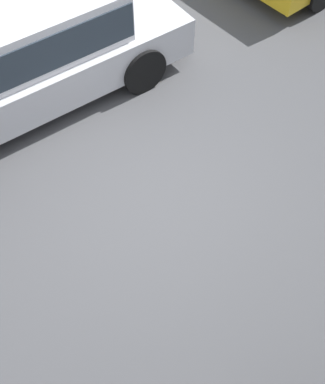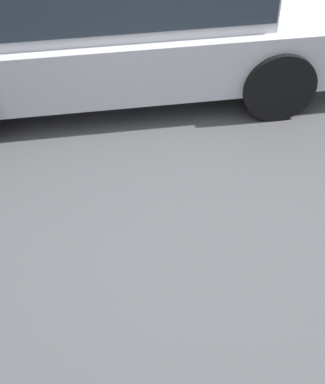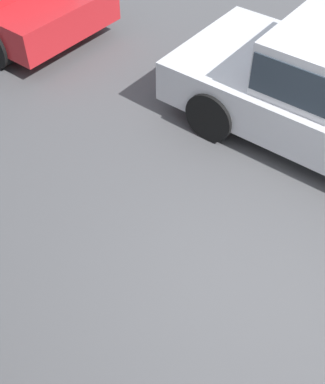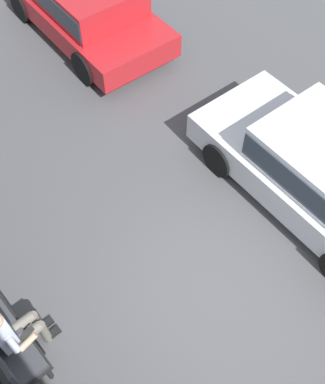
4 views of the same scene
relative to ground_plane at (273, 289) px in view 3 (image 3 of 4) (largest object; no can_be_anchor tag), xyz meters
The scene contains 1 object.
ground_plane is the anchor object (origin of this frame).
Camera 3 is at (-0.54, 2.60, 3.91)m, focal length 45.00 mm.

